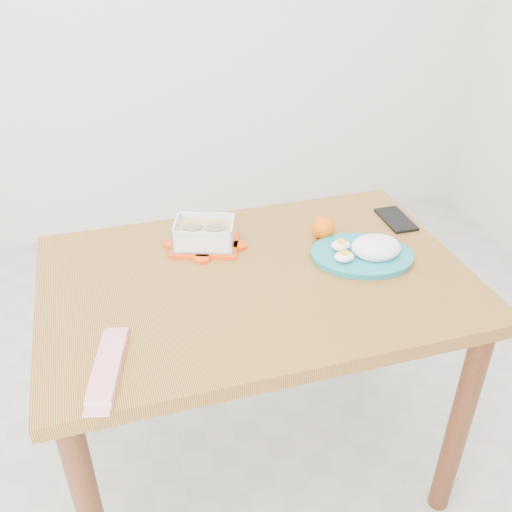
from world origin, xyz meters
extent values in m
plane|color=#B7B7B2|center=(0.00, 0.00, 0.00)|extent=(3.50, 3.50, 0.00)
cube|color=#AD7531|center=(0.15, 0.11, 0.73)|extent=(1.16, 0.81, 0.04)
cylinder|color=#613018|center=(0.66, -0.17, 0.35)|extent=(0.06, 0.06, 0.71)
cylinder|color=#613018|center=(-0.37, 0.40, 0.35)|extent=(0.06, 0.06, 0.71)
cylinder|color=#613018|center=(0.62, 0.45, 0.35)|extent=(0.06, 0.06, 0.71)
cube|color=#FF4207|center=(0.04, 0.29, 0.76)|extent=(0.22, 0.19, 0.01)
cube|color=white|center=(0.04, 0.29, 0.80)|extent=(0.19, 0.16, 0.07)
cube|color=tan|center=(0.04, 0.29, 0.79)|extent=(0.18, 0.14, 0.04)
cylinder|color=#8A795A|center=(0.01, 0.30, 0.80)|extent=(0.07, 0.07, 0.02)
cylinder|color=#8A795A|center=(0.07, 0.28, 0.80)|extent=(0.07, 0.07, 0.02)
sphere|color=orange|center=(0.38, 0.26, 0.78)|extent=(0.07, 0.07, 0.07)
cylinder|color=teal|center=(0.45, 0.13, 0.76)|extent=(0.34, 0.34, 0.02)
ellipsoid|color=white|center=(0.49, 0.12, 0.80)|extent=(0.16, 0.15, 0.06)
ellipsoid|color=white|center=(0.40, 0.16, 0.78)|extent=(0.06, 0.06, 0.03)
ellipsoid|color=white|center=(0.39, 0.10, 0.78)|extent=(0.06, 0.06, 0.03)
cube|color=red|center=(-0.24, -0.16, 0.76)|extent=(0.09, 0.22, 0.02)
cube|color=black|center=(0.63, 0.30, 0.75)|extent=(0.08, 0.16, 0.01)
camera|label=1|loc=(-0.13, -1.09, 1.60)|focal=40.00mm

